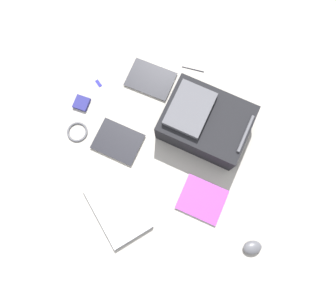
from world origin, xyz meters
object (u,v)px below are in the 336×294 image
object	(u,v)px
laptop	(118,208)
pen_black	(193,69)
backpack	(205,122)
computer_mouse	(252,247)
earbud_pouch	(82,103)
book_red	(118,142)
book_blue	(202,199)
cable_coil	(77,132)
book_comic	(151,79)
usb_stick	(99,83)

from	to	relation	value
laptop	pen_black	size ratio (longest dim) A/B	3.19
backpack	computer_mouse	world-z (taller)	backpack
backpack	earbud_pouch	bearing A→B (deg)	-96.68
book_red	book_blue	bearing A→B (deg)	60.15
laptop	cable_coil	distance (m)	0.48
laptop	earbud_pouch	world-z (taller)	laptop
book_comic	usb_stick	bearing A→B (deg)	-81.19
book_red	computer_mouse	size ratio (longest dim) A/B	3.19
laptop	earbud_pouch	distance (m)	0.63
backpack	usb_stick	distance (m)	0.66
book_comic	usb_stick	distance (m)	0.30
cable_coil	book_blue	bearing A→B (deg)	66.36
laptop	book_comic	distance (m)	0.75
book_blue	computer_mouse	world-z (taller)	computer_mouse
laptop	computer_mouse	xyz separation A→B (m)	(0.14, 0.71, 0.01)
book_red	computer_mouse	world-z (taller)	computer_mouse
backpack	book_comic	size ratio (longest dim) A/B	1.74
computer_mouse	usb_stick	distance (m)	1.24
book_comic	cable_coil	world-z (taller)	book_comic
book_red	computer_mouse	distance (m)	0.90
usb_stick	cable_coil	bearing A→B (deg)	-14.64
backpack	cable_coil	bearing A→B (deg)	-82.80
computer_mouse	laptop	bearing A→B (deg)	-115.98
backpack	pen_black	xyz separation A→B (m)	(-0.35, -0.08, -0.09)
laptop	book_blue	xyz separation A→B (m)	(-0.08, 0.44, -0.01)
book_comic	computer_mouse	size ratio (longest dim) A/B	3.25
laptop	usb_stick	distance (m)	0.73
cable_coil	earbud_pouch	size ratio (longest dim) A/B	1.44
laptop	cable_coil	xyz separation A→B (m)	(-0.40, -0.28, -0.01)
book_red	cable_coil	bearing A→B (deg)	-98.92
cable_coil	usb_stick	size ratio (longest dim) A/B	2.47
backpack	laptop	xyz separation A→B (m)	(0.49, -0.42, -0.08)
pen_black	usb_stick	world-z (taller)	same
book_blue	cable_coil	distance (m)	0.78
pen_black	earbud_pouch	world-z (taller)	earbud_pouch
laptop	book_blue	size ratio (longest dim) A/B	1.49
usb_stick	earbud_pouch	bearing A→B (deg)	-30.65
book_comic	book_blue	world-z (taller)	book_blue
computer_mouse	cable_coil	distance (m)	1.12
backpack	book_blue	distance (m)	0.41
earbud_pouch	laptop	bearing A→B (deg)	25.84
book_blue	usb_stick	distance (m)	0.89
book_red	earbud_pouch	bearing A→B (deg)	-131.58
book_comic	book_red	distance (m)	0.41
backpack	pen_black	bearing A→B (deg)	-167.12
book_red	computer_mouse	bearing A→B (deg)	56.50
backpack	usb_stick	xyz separation A→B (m)	(-0.21, -0.62, -0.09)
earbud_pouch	usb_stick	xyz separation A→B (m)	(-0.13, 0.08, -0.01)
book_red	pen_black	world-z (taller)	book_red
book_blue	usb_stick	world-z (taller)	book_blue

